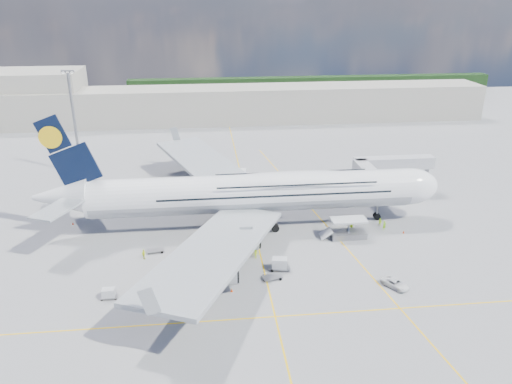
{
  "coord_description": "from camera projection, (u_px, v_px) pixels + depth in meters",
  "views": [
    {
      "loc": [
        -9.1,
        -77.92,
        42.41
      ],
      "look_at": [
        0.36,
        8.0,
        7.74
      ],
      "focal_mm": 35.0,
      "sensor_mm": 36.0,
      "label": 1
    }
  ],
  "objects": [
    {
      "name": "ground",
      "position": [
        259.0,
        249.0,
        88.59
      ],
      "size": [
        300.0,
        300.0,
        0.0
      ],
      "primitive_type": "plane",
      "color": "gray",
      "rests_on": "ground"
    },
    {
      "name": "crew_nose",
      "position": [
        384.0,
        225.0,
        95.38
      ],
      "size": [
        0.8,
        0.65,
        1.9
      ],
      "primitive_type": "imported",
      "rotation": [
        0.0,
        0.0,
        0.33
      ],
      "color": "#8DDC17",
      "rests_on": "ground"
    },
    {
      "name": "cone_wing_right_outer",
      "position": [
        232.0,
        290.0,
        75.92
      ],
      "size": [
        0.41,
        0.41,
        0.52
      ],
      "color": "#FD430D",
      "rests_on": "ground"
    },
    {
      "name": "dolly_back",
      "position": [
        155.0,
        250.0,
        87.48
      ],
      "size": [
        3.1,
        1.95,
        0.43
      ],
      "rotation": [
        0.0,
        0.0,
        0.14
      ],
      "color": "gray",
      "rests_on": "ground"
    },
    {
      "name": "dolly_nose_far",
      "position": [
        280.0,
        264.0,
        81.64
      ],
      "size": [
        3.56,
        2.38,
        2.08
      ],
      "rotation": [
        0.0,
        0.0,
        -0.21
      ],
      "color": "gray",
      "rests_on": "ground"
    },
    {
      "name": "crew_tug",
      "position": [
        256.0,
        254.0,
        85.28
      ],
      "size": [
        1.1,
        0.67,
        1.66
      ],
      "primitive_type": "imported",
      "rotation": [
        0.0,
        0.0,
        0.05
      ],
      "color": "#D7FF1A",
      "rests_on": "ground"
    },
    {
      "name": "taxi_line_main",
      "position": [
        259.0,
        249.0,
        88.59
      ],
      "size": [
        0.25,
        220.0,
        0.01
      ],
      "primitive_type": "cube",
      "color": "yellow",
      "rests_on": "ground"
    },
    {
      "name": "cone_tail",
      "position": [
        73.0,
        223.0,
        97.89
      ],
      "size": [
        0.39,
        0.39,
        0.5
      ],
      "color": "#FD430D",
      "rests_on": "ground"
    },
    {
      "name": "terminal",
      "position": [
        228.0,
        105.0,
        174.0
      ],
      "size": [
        180.0,
        16.0,
        12.0
      ],
      "primitive_type": "cube",
      "color": "#B2AD9E",
      "rests_on": "ground"
    },
    {
      "name": "cone_wing_left_outer",
      "position": [
        185.0,
        191.0,
        113.62
      ],
      "size": [
        0.5,
        0.5,
        0.63
      ],
      "color": "#FD430D",
      "rests_on": "ground"
    },
    {
      "name": "catering_truck_inner",
      "position": [
        238.0,
        178.0,
        116.96
      ],
      "size": [
        7.14,
        3.76,
        4.05
      ],
      "rotation": [
        0.0,
        0.0,
        -0.21
      ],
      "color": "gray",
      "rests_on": "ground"
    },
    {
      "name": "cargo_loader",
      "position": [
        347.0,
        231.0,
        92.5
      ],
      "size": [
        8.53,
        3.2,
        3.67
      ],
      "color": "silver",
      "rests_on": "ground"
    },
    {
      "name": "crew_wing",
      "position": [
        144.0,
        254.0,
        85.02
      ],
      "size": [
        0.94,
        1.13,
        1.8
      ],
      "primitive_type": "imported",
      "rotation": [
        0.0,
        0.0,
        1.0
      ],
      "color": "#CEE317",
      "rests_on": "ground"
    },
    {
      "name": "cone_nose",
      "position": [
        404.0,
        232.0,
        94.38
      ],
      "size": [
        0.38,
        0.38,
        0.49
      ],
      "color": "#FD430D",
      "rests_on": "ground"
    },
    {
      "name": "cone_wing_right_inner",
      "position": [
        210.0,
        252.0,
        86.99
      ],
      "size": [
        0.44,
        0.44,
        0.55
      ],
      "color": "#FD430D",
      "rests_on": "ground"
    },
    {
      "name": "taxi_line_diag",
      "position": [
        323.0,
        222.0,
        99.24
      ],
      "size": [
        14.16,
        99.06,
        0.01
      ],
      "primitive_type": "cube",
      "rotation": [
        0.0,
        0.0,
        0.14
      ],
      "color": "yellow",
      "rests_on": "ground"
    },
    {
      "name": "cone_wing_left_inner",
      "position": [
        205.0,
        201.0,
        108.48
      ],
      "size": [
        0.46,
        0.46,
        0.59
      ],
      "color": "#FD430D",
      "rests_on": "ground"
    },
    {
      "name": "crew_loader",
      "position": [
        380.0,
        222.0,
        97.05
      ],
      "size": [
        0.96,
        0.98,
        1.59
      ],
      "primitive_type": "imported",
      "rotation": [
        0.0,
        0.0,
        -0.86
      ],
      "color": "#C0F219",
      "rests_on": "ground"
    },
    {
      "name": "dolly_row_a",
      "position": [
        109.0,
        293.0,
        74.04
      ],
      "size": [
        2.57,
        1.39,
        1.62
      ],
      "rotation": [
        0.0,
        0.0,
        -0.01
      ],
      "color": "gray",
      "rests_on": "ground"
    },
    {
      "name": "hangar",
      "position": [
        22.0,
        98.0,
        170.39
      ],
      "size": [
        40.0,
        22.0,
        18.0
      ],
      "primitive_type": "cube",
      "color": "#B2AD9E",
      "rests_on": "ground"
    },
    {
      "name": "dolly_nose_near",
      "position": [
        272.0,
        277.0,
        79.27
      ],
      "size": [
        3.47,
        2.44,
        0.46
      ],
      "rotation": [
        0.0,
        0.0,
        0.27
      ],
      "color": "gray",
      "rests_on": "ground"
    },
    {
      "name": "airliner",
      "position": [
        254.0,
        192.0,
        95.29
      ],
      "size": [
        77.26,
        79.15,
        23.71
      ],
      "color": "white",
      "rests_on": "ground"
    },
    {
      "name": "light_mast",
      "position": [
        75.0,
        122.0,
        121.13
      ],
      "size": [
        3.0,
        0.7,
        25.5
      ],
      "color": "gray",
      "rests_on": "ground"
    },
    {
      "name": "catering_truck_outer",
      "position": [
        201.0,
        162.0,
        127.67
      ],
      "size": [
        8.25,
        5.63,
        4.55
      ],
      "rotation": [
        0.0,
        0.0,
        -0.44
      ],
      "color": "gray",
      "rests_on": "ground"
    },
    {
      "name": "dolly_row_b",
      "position": [
        193.0,
        270.0,
        79.97
      ],
      "size": [
        3.16,
        1.78,
        1.96
      ],
      "rotation": [
        0.0,
        0.0,
        -0.04
      ],
      "color": "gray",
      "rests_on": "ground"
    },
    {
      "name": "taxi_line_cross",
      "position": [
        275.0,
        317.0,
        70.14
      ],
      "size": [
        120.0,
        0.25,
        0.01
      ],
      "primitive_type": "cube",
      "color": "yellow",
      "rests_on": "ground"
    },
    {
      "name": "baggage_tug",
      "position": [
        195.0,
        264.0,
        82.13
      ],
      "size": [
        2.97,
        1.99,
        1.7
      ],
      "rotation": [
        0.0,
        0.0,
        -0.29
      ],
      "color": "silver",
      "rests_on": "ground"
    },
    {
      "name": "crew_van",
      "position": [
        351.0,
        227.0,
        94.59
      ],
      "size": [
        1.15,
        1.1,
        1.98
      ],
      "primitive_type": "imported",
      "rotation": [
        0.0,
        0.0,
        2.46
      ],
      "color": "#BAF319",
      "rests_on": "ground"
    },
    {
      "name": "dolly_row_c",
      "position": [
        155.0,
        277.0,
        79.29
      ],
      "size": [
        3.09,
        2.2,
        0.41
      ],
      "rotation": [
        0.0,
        0.0,
        -0.28
      ],
      "color": "gray",
      "rests_on": "ground"
    },
    {
      "name": "service_van",
      "position": [
        395.0,
        284.0,
        76.92
      ],
      "size": [
        4.29,
        4.9,
        1.26
      ],
      "primitive_type": "imported",
      "rotation": [
        0.0,
        0.0,
        0.61
      ],
      "color": "white",
      "rests_on": "ground"
    },
    {
      "name": "jet_bridge",
      "position": [
        384.0,
        168.0,
        108.38
      ],
      "size": [
        18.8,
        12.1,
        8.5
      ],
      "color": "#B7B7BC",
      "rests_on": "ground"
    },
    {
      "name": "tree_line",
      "position": [
        312.0,
        86.0,
        220.32
      ],
      "size": [
        160.0,
        6.0,
        8.0
      ],
      "primitive_type": "cube",
      "color": "#193814",
      "rests_on": "ground"
    }
  ]
}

